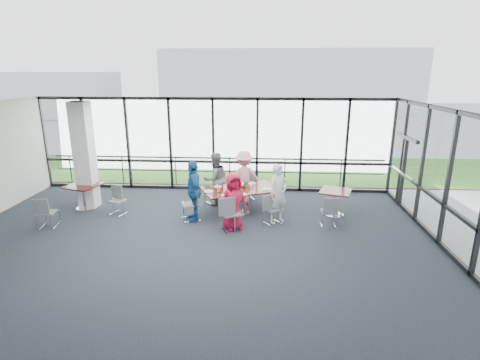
# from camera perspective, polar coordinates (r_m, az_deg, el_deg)

# --- Properties ---
(floor) EXTENTS (12.00, 10.00, 0.02)m
(floor) POSITION_cam_1_polar(r_m,az_deg,el_deg) (8.75, -8.34, -11.35)
(floor) COLOR #1F252E
(floor) RESTS_ON ground
(ceiling) EXTENTS (12.00, 10.00, 0.04)m
(ceiling) POSITION_cam_1_polar(r_m,az_deg,el_deg) (7.81, -9.31, 10.04)
(ceiling) COLOR silver
(ceiling) RESTS_ON ground
(wall_front) EXTENTS (12.00, 0.10, 3.20)m
(wall_front) POSITION_cam_1_polar(r_m,az_deg,el_deg) (3.93, -25.90, -23.43)
(wall_front) COLOR silver
(wall_front) RESTS_ON ground
(curtain_wall_back) EXTENTS (12.00, 0.10, 3.20)m
(curtain_wall_back) POSITION_cam_1_polar(r_m,az_deg,el_deg) (12.92, -4.07, 5.39)
(curtain_wall_back) COLOR white
(curtain_wall_back) RESTS_ON ground
(curtain_wall_right) EXTENTS (0.10, 10.00, 3.20)m
(curtain_wall_right) POSITION_cam_1_polar(r_m,az_deg,el_deg) (9.01, 31.78, -1.81)
(curtain_wall_right) COLOR white
(curtain_wall_right) RESTS_ON ground
(exit_door) EXTENTS (0.12, 1.60, 2.10)m
(exit_door) POSITION_cam_1_polar(r_m,az_deg,el_deg) (12.45, 23.64, 1.05)
(exit_door) COLOR black
(exit_door) RESTS_ON ground
(structural_column) EXTENTS (0.50, 0.50, 3.20)m
(structural_column) POSITION_cam_1_polar(r_m,az_deg,el_deg) (12.09, -22.60, 3.44)
(structural_column) COLOR white
(structural_column) RESTS_ON ground
(apron) EXTENTS (80.00, 70.00, 0.02)m
(apron) POSITION_cam_1_polar(r_m,az_deg,el_deg) (18.11, -1.85, 3.31)
(apron) COLOR gray
(apron) RESTS_ON ground
(grass_strip) EXTENTS (80.00, 5.00, 0.01)m
(grass_strip) POSITION_cam_1_polar(r_m,az_deg,el_deg) (16.17, -2.54, 1.84)
(grass_strip) COLOR #245E1C
(grass_strip) RESTS_ON ground
(hangar_main) EXTENTS (24.00, 10.00, 6.00)m
(hangar_main) POSITION_cam_1_polar(r_m,az_deg,el_deg) (39.65, 7.28, 14.58)
(hangar_main) COLOR #BABDC1
(hangar_main) RESTS_ON ground
(hangar_aux) EXTENTS (10.00, 6.00, 4.00)m
(hangar_aux) POSITION_cam_1_polar(r_m,az_deg,el_deg) (40.74, -25.79, 11.78)
(hangar_aux) COLOR #BABDC1
(hangar_aux) RESTS_ON ground
(guard_rail) EXTENTS (12.00, 0.06, 0.06)m
(guard_rail) POSITION_cam_1_polar(r_m,az_deg,el_deg) (13.74, -3.65, 1.35)
(guard_rail) COLOR #2D2D33
(guard_rail) RESTS_ON ground
(main_table) EXTENTS (2.42, 1.94, 0.75)m
(main_table) POSITION_cam_1_polar(r_m,az_deg,el_deg) (10.86, 0.10, -1.88)
(main_table) COLOR #3E130B
(main_table) RESTS_ON ground
(side_table_left) EXTENTS (1.11, 1.11, 0.75)m
(side_table_left) POSITION_cam_1_polar(r_m,az_deg,el_deg) (12.16, -22.75, -1.20)
(side_table_left) COLOR #3E130B
(side_table_left) RESTS_ON ground
(side_table_right) EXTENTS (1.04, 1.04, 0.75)m
(side_table_right) POSITION_cam_1_polar(r_m,az_deg,el_deg) (11.04, 14.32, -2.17)
(side_table_right) COLOR #3E130B
(side_table_right) RESTS_ON ground
(diner_near_left) EXTENTS (0.88, 0.78, 1.51)m
(diner_near_left) POSITION_cam_1_polar(r_m,az_deg,el_deg) (9.76, -1.03, -3.30)
(diner_near_left) COLOR red
(diner_near_left) RESTS_ON ground
(diner_near_right) EXTENTS (0.74, 0.72, 1.65)m
(diner_near_right) POSITION_cam_1_polar(r_m,az_deg,el_deg) (10.20, 5.81, -2.08)
(diner_near_right) COLOR silver
(diner_near_right) RESTS_ON ground
(diner_far_left) EXTENTS (0.93, 0.88, 1.65)m
(diner_far_left) POSITION_cam_1_polar(r_m,az_deg,el_deg) (11.56, -3.82, 0.15)
(diner_far_left) COLOR slate
(diner_far_left) RESTS_ON ground
(diner_far_right) EXTENTS (1.18, 0.81, 1.66)m
(diner_far_right) POSITION_cam_1_polar(r_m,az_deg,el_deg) (11.73, 0.60, 0.44)
(diner_far_right) COLOR pink
(diner_far_right) RESTS_ON ground
(diner_end) EXTENTS (0.84, 1.12, 1.71)m
(diner_end) POSITION_cam_1_polar(r_m,az_deg,el_deg) (10.36, -7.07, -1.67)
(diner_end) COLOR #1A5697
(diner_end) RESTS_ON ground
(chair_main_nl) EXTENTS (0.60, 0.60, 0.94)m
(chair_main_nl) POSITION_cam_1_polar(r_m,az_deg,el_deg) (9.73, -1.37, -5.15)
(chair_main_nl) COLOR slate
(chair_main_nl) RESTS_ON ground
(chair_main_nr) EXTENTS (0.56, 0.56, 0.83)m
(chair_main_nr) POSITION_cam_1_polar(r_m,az_deg,el_deg) (10.25, 4.93, -4.42)
(chair_main_nr) COLOR slate
(chair_main_nr) RESTS_ON ground
(chair_main_fl) EXTENTS (0.64, 0.64, 0.93)m
(chair_main_fl) POSITION_cam_1_polar(r_m,az_deg,el_deg) (11.78, -3.84, -1.36)
(chair_main_fl) COLOR slate
(chair_main_fl) RESTS_ON ground
(chair_main_fr) EXTENTS (0.54, 0.54, 0.85)m
(chair_main_fr) POSITION_cam_1_polar(r_m,az_deg,el_deg) (12.11, 1.08, -1.04)
(chair_main_fr) COLOR slate
(chair_main_fr) RESTS_ON ground
(chair_main_end) EXTENTS (0.59, 0.59, 0.92)m
(chair_main_end) POSITION_cam_1_polar(r_m,az_deg,el_deg) (10.52, -7.57, -3.69)
(chair_main_end) COLOR slate
(chair_main_end) RESTS_ON ground
(chair_spare_la) EXTENTS (0.47, 0.47, 0.83)m
(chair_spare_la) POSITION_cam_1_polar(r_m,az_deg,el_deg) (11.19, -27.32, -4.43)
(chair_spare_la) COLOR slate
(chair_spare_la) RESTS_ON ground
(chair_spare_lb) EXTENTS (0.51, 0.51, 0.82)m
(chair_spare_lb) POSITION_cam_1_polar(r_m,az_deg,el_deg) (11.41, -18.16, -3.05)
(chair_spare_lb) COLOR slate
(chair_spare_lb) RESTS_ON ground
(chair_spare_r) EXTENTS (0.42, 0.42, 0.84)m
(chair_spare_r) POSITION_cam_1_polar(r_m,az_deg,el_deg) (10.27, 13.43, -4.72)
(chair_spare_r) COLOR slate
(chair_spare_r) RESTS_ON ground
(plate_nl) EXTENTS (0.26, 0.26, 0.01)m
(plate_nl) POSITION_cam_1_polar(r_m,az_deg,el_deg) (10.25, -2.18, -2.33)
(plate_nl) COLOR white
(plate_nl) RESTS_ON main_table
(plate_nr) EXTENTS (0.24, 0.24, 0.01)m
(plate_nr) POSITION_cam_1_polar(r_m,az_deg,el_deg) (10.79, 4.03, -1.39)
(plate_nr) COLOR white
(plate_nr) RESTS_ON main_table
(plate_fl) EXTENTS (0.23, 0.23, 0.01)m
(plate_fl) POSITION_cam_1_polar(r_m,az_deg,el_deg) (11.01, -3.41, -1.02)
(plate_fl) COLOR white
(plate_fl) RESTS_ON main_table
(plate_fr) EXTENTS (0.24, 0.24, 0.01)m
(plate_fr) POSITION_cam_1_polar(r_m,az_deg,el_deg) (11.31, 1.84, -0.53)
(plate_fr) COLOR white
(plate_fr) RESTS_ON main_table
(plate_end) EXTENTS (0.26, 0.26, 0.01)m
(plate_end) POSITION_cam_1_polar(r_m,az_deg,el_deg) (10.59, -4.76, -1.75)
(plate_end) COLOR white
(plate_end) RESTS_ON main_table
(tumbler_a) EXTENTS (0.07, 0.07, 0.13)m
(tumbler_a) POSITION_cam_1_polar(r_m,az_deg,el_deg) (10.50, -1.02, -1.51)
(tumbler_a) COLOR white
(tumbler_a) RESTS_ON main_table
(tumbler_b) EXTENTS (0.07, 0.07, 0.13)m
(tumbler_b) POSITION_cam_1_polar(r_m,az_deg,el_deg) (10.76, 1.90, -1.07)
(tumbler_b) COLOR white
(tumbler_b) RESTS_ON main_table
(tumbler_c) EXTENTS (0.07, 0.07, 0.14)m
(tumbler_c) POSITION_cam_1_polar(r_m,az_deg,el_deg) (11.01, -0.19, -0.66)
(tumbler_c) COLOR white
(tumbler_c) RESTS_ON main_table
(tumbler_d) EXTENTS (0.07, 0.07, 0.13)m
(tumbler_d) POSITION_cam_1_polar(r_m,az_deg,el_deg) (10.48, -3.33, -1.57)
(tumbler_d) COLOR white
(tumbler_d) RESTS_ON main_table
(menu_a) EXTENTS (0.38, 0.34, 0.00)m
(menu_a) POSITION_cam_1_polar(r_m,az_deg,el_deg) (10.31, 0.20, -2.23)
(menu_a) COLOR silver
(menu_a) RESTS_ON main_table
(menu_b) EXTENTS (0.34, 0.25, 0.00)m
(menu_b) POSITION_cam_1_polar(r_m,az_deg,el_deg) (10.82, 5.06, -1.40)
(menu_b) COLOR silver
(menu_b) RESTS_ON main_table
(menu_c) EXTENTS (0.28, 0.34, 0.00)m
(menu_c) POSITION_cam_1_polar(r_m,az_deg,el_deg) (11.32, 0.15, -0.54)
(menu_c) COLOR silver
(menu_c) RESTS_ON main_table
(condiment_caddy) EXTENTS (0.10, 0.07, 0.04)m
(condiment_caddy) POSITION_cam_1_polar(r_m,az_deg,el_deg) (10.89, 0.62, -1.13)
(condiment_caddy) COLOR black
(condiment_caddy) RESTS_ON main_table
(ketchup_bottle) EXTENTS (0.06, 0.06, 0.18)m
(ketchup_bottle) POSITION_cam_1_polar(r_m,az_deg,el_deg) (10.85, 0.09, -0.80)
(ketchup_bottle) COLOR #A60104
(ketchup_bottle) RESTS_ON main_table
(green_bottle) EXTENTS (0.05, 0.05, 0.20)m
(green_bottle) POSITION_cam_1_polar(r_m,az_deg,el_deg) (10.87, 0.76, -0.71)
(green_bottle) COLOR #1A7028
(green_bottle) RESTS_ON main_table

